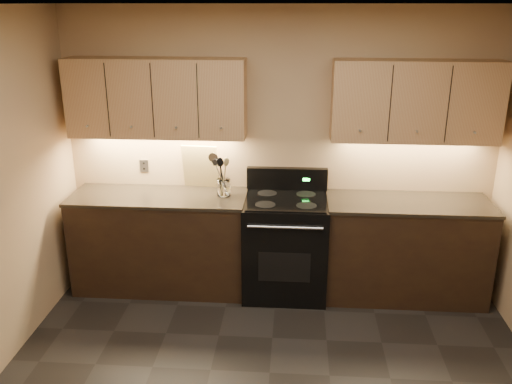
% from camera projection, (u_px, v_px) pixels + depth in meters
% --- Properties ---
extents(ceiling, '(4.00, 4.00, 0.00)m').
position_uv_depth(ceiling, '(269.00, 5.00, 2.75)').
color(ceiling, silver).
rests_on(ceiling, wall_back).
extents(wall_back, '(4.00, 0.04, 2.60)m').
position_uv_depth(wall_back, '(279.00, 150.00, 5.07)').
color(wall_back, tan).
rests_on(wall_back, ground).
extents(counter_left, '(1.62, 0.62, 0.93)m').
position_uv_depth(counter_left, '(161.00, 241.00, 5.14)').
color(counter_left, black).
rests_on(counter_left, ground).
extents(counter_right, '(1.46, 0.62, 0.93)m').
position_uv_depth(counter_right, '(405.00, 249.00, 4.98)').
color(counter_right, black).
rests_on(counter_right, ground).
extents(stove, '(0.76, 0.68, 1.14)m').
position_uv_depth(stove, '(285.00, 245.00, 5.04)').
color(stove, black).
rests_on(stove, ground).
extents(upper_cab_left, '(1.60, 0.30, 0.70)m').
position_uv_depth(upper_cab_left, '(156.00, 98.00, 4.84)').
color(upper_cab_left, tan).
rests_on(upper_cab_left, wall_back).
extents(upper_cab_right, '(1.44, 0.30, 0.70)m').
position_uv_depth(upper_cab_right, '(416.00, 101.00, 4.68)').
color(upper_cab_right, tan).
rests_on(upper_cab_right, wall_back).
extents(outlet_plate, '(0.08, 0.01, 0.12)m').
position_uv_depth(outlet_plate, '(144.00, 166.00, 5.21)').
color(outlet_plate, '#B2B5BA').
rests_on(outlet_plate, wall_back).
extents(utensil_crock, '(0.16, 0.16, 0.16)m').
position_uv_depth(utensil_crock, '(224.00, 188.00, 4.96)').
color(utensil_crock, white).
rests_on(utensil_crock, counter_left).
extents(cutting_board, '(0.35, 0.13, 0.43)m').
position_uv_depth(cutting_board, '(200.00, 166.00, 5.12)').
color(cutting_board, tan).
rests_on(cutting_board, counter_left).
extents(wooden_spoon, '(0.12, 0.08, 0.35)m').
position_uv_depth(wooden_spoon, '(221.00, 176.00, 4.91)').
color(wooden_spoon, tan).
rests_on(wooden_spoon, utensil_crock).
extents(black_spoon, '(0.07, 0.12, 0.35)m').
position_uv_depth(black_spoon, '(222.00, 175.00, 4.94)').
color(black_spoon, black).
rests_on(black_spoon, utensil_crock).
extents(black_turner, '(0.16, 0.18, 0.34)m').
position_uv_depth(black_turner, '(225.00, 177.00, 4.91)').
color(black_turner, black).
rests_on(black_turner, utensil_crock).
extents(steel_spatula, '(0.20, 0.13, 0.38)m').
position_uv_depth(steel_spatula, '(227.00, 175.00, 4.91)').
color(steel_spatula, silver).
rests_on(steel_spatula, utensil_crock).
extents(steel_skimmer, '(0.22, 0.12, 0.40)m').
position_uv_depth(steel_skimmer, '(226.00, 174.00, 4.89)').
color(steel_skimmer, silver).
rests_on(steel_skimmer, utensil_crock).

